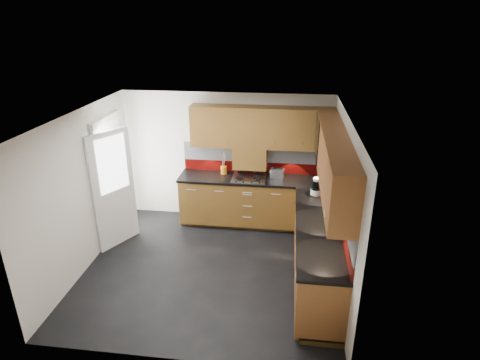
# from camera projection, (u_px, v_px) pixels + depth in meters

# --- Properties ---
(room) EXTENTS (4.00, 3.80, 2.64)m
(room) POSITION_uv_depth(u_px,v_px,m) (207.00, 179.00, 5.66)
(room) COLOR black
(base_cabinets) EXTENTS (2.70, 3.20, 0.95)m
(base_cabinets) POSITION_uv_depth(u_px,v_px,m) (281.00, 225.00, 6.60)
(base_cabinets) COLOR #563613
(base_cabinets) RESTS_ON room
(countertop) EXTENTS (2.72, 3.22, 0.04)m
(countertop) POSITION_uv_depth(u_px,v_px,m) (281.00, 199.00, 6.41)
(countertop) COLOR black
(countertop) RESTS_ON base_cabinets
(backsplash) EXTENTS (2.70, 3.20, 0.54)m
(backsplash) POSITION_uv_depth(u_px,v_px,m) (296.00, 178.00, 6.48)
(backsplash) COLOR maroon
(backsplash) RESTS_ON countertop
(upper_cabinets) EXTENTS (2.50, 3.20, 0.72)m
(upper_cabinets) POSITION_uv_depth(u_px,v_px,m) (296.00, 143.00, 6.10)
(upper_cabinets) COLOR #563613
(upper_cabinets) RESTS_ON room
(extractor_hood) EXTENTS (0.60, 0.33, 0.40)m
(extractor_hood) POSITION_uv_depth(u_px,v_px,m) (250.00, 157.00, 7.19)
(extractor_hood) COLOR #563613
(extractor_hood) RESTS_ON room
(glass_cabinet) EXTENTS (0.32, 0.80, 0.66)m
(glass_cabinet) POSITION_uv_depth(u_px,v_px,m) (326.00, 137.00, 6.30)
(glass_cabinet) COLOR black
(glass_cabinet) RESTS_ON room
(back_door) EXTENTS (0.42, 1.19, 2.04)m
(back_door) POSITION_uv_depth(u_px,v_px,m) (113.00, 183.00, 6.73)
(back_door) COLOR white
(back_door) RESTS_ON room
(gas_hob) EXTENTS (0.60, 0.53, 0.05)m
(gas_hob) POSITION_uv_depth(u_px,v_px,m) (249.00, 177.00, 7.17)
(gas_hob) COLOR silver
(gas_hob) RESTS_ON countertop
(utensil_pot) EXTENTS (0.11, 0.11, 0.41)m
(utensil_pot) POSITION_uv_depth(u_px,v_px,m) (224.00, 169.00, 7.35)
(utensil_pot) COLOR #C46512
(utensil_pot) RESTS_ON countertop
(toaster) EXTENTS (0.26, 0.19, 0.18)m
(toaster) POSITION_uv_depth(u_px,v_px,m) (277.00, 173.00, 7.16)
(toaster) COLOR silver
(toaster) RESTS_ON countertop
(food_processor) EXTENTS (0.17, 0.17, 0.29)m
(food_processor) POSITION_uv_depth(u_px,v_px,m) (316.00, 187.00, 6.48)
(food_processor) COLOR white
(food_processor) RESTS_ON countertop
(paper_towel) EXTENTS (0.16, 0.16, 0.26)m
(paper_towel) POSITION_uv_depth(u_px,v_px,m) (324.00, 188.00, 6.46)
(paper_towel) COLOR white
(paper_towel) RESTS_ON countertop
(orange_cloth) EXTENTS (0.15, 0.13, 0.02)m
(orange_cloth) POSITION_uv_depth(u_px,v_px,m) (315.00, 194.00, 6.51)
(orange_cloth) COLOR #F2551A
(orange_cloth) RESTS_ON countertop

